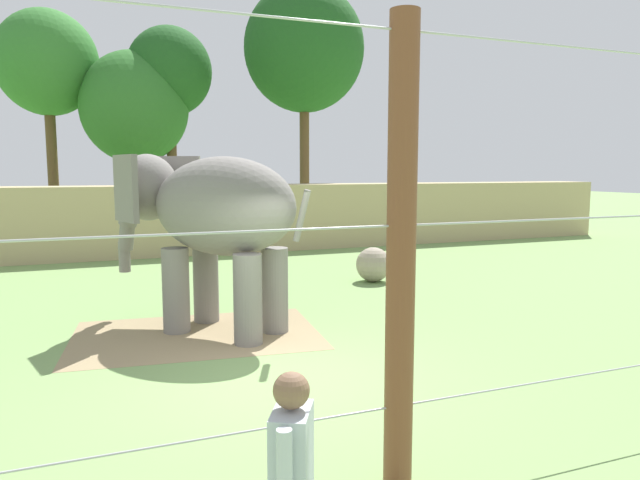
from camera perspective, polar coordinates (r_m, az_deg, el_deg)
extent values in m
plane|color=#759956|center=(8.25, -4.33, -13.29)|extent=(120.00, 120.00, 0.00)
cube|color=#937F5B|center=(10.41, -12.00, -9.08)|extent=(4.46, 3.29, 0.01)
cube|color=tan|center=(20.32, -15.05, 1.92)|extent=(36.00, 1.80, 2.32)
cylinder|color=gray|center=(10.51, -13.97, -4.80)|extent=(0.47, 0.47, 1.49)
cylinder|color=gray|center=(11.13, -11.14, -4.09)|extent=(0.47, 0.47, 1.49)
cylinder|color=gray|center=(9.58, -7.10, -5.79)|extent=(0.47, 0.47, 1.49)
cylinder|color=gray|center=(10.25, -4.46, -4.92)|extent=(0.47, 0.47, 1.49)
ellipsoid|color=gray|center=(10.15, -9.44, 3.29)|extent=(2.94, 3.08, 1.71)
ellipsoid|color=gray|center=(11.27, -16.55, 4.97)|extent=(1.58, 1.57, 1.23)
cube|color=gray|center=(10.75, -18.54, 4.82)|extent=(0.36, 0.95, 1.17)
cube|color=gray|center=(11.67, -13.97, 5.11)|extent=(0.92, 0.49, 1.17)
cylinder|color=gray|center=(11.62, -18.10, 2.79)|extent=(0.60, 0.62, 0.67)
cylinder|color=gray|center=(11.75, -18.45, 0.52)|extent=(0.46, 0.47, 0.63)
cylinder|color=gray|center=(11.87, -18.65, -1.57)|extent=(0.31, 0.31, 0.59)
cylinder|color=gray|center=(9.30, -1.80, 2.40)|extent=(0.29, 0.32, 0.85)
sphere|color=gray|center=(14.87, 5.25, -2.41)|extent=(0.89, 0.89, 0.89)
cylinder|color=brown|center=(5.07, 7.95, -1.85)|extent=(0.26, 0.26, 4.16)
cylinder|color=#B7B7BC|center=(5.34, 5.71, -16.23)|extent=(12.37, 0.02, 0.02)
cylinder|color=#B7B7BC|center=(4.94, 5.94, 1.35)|extent=(12.37, 0.02, 0.02)
cylinder|color=#B7B7BC|center=(5.05, 6.18, 20.00)|extent=(12.37, 0.02, 0.02)
cube|color=silver|center=(3.68, -2.79, -20.34)|extent=(0.36, 0.42, 0.56)
sphere|color=#846047|center=(3.52, -2.83, -14.53)|extent=(0.22, 0.22, 0.22)
cylinder|color=silver|center=(3.47, -3.51, -22.12)|extent=(0.12, 0.12, 0.54)
cylinder|color=silver|center=(3.89, -2.17, -18.74)|extent=(0.12, 0.12, 0.54)
cube|color=black|center=(4.02, -3.32, -21.37)|extent=(0.05, 0.07, 0.14)
cylinder|color=brown|center=(27.09, -14.29, 6.58)|extent=(0.44, 0.44, 5.58)
ellipsoid|color=#1E511E|center=(27.43, -14.57, 15.74)|extent=(3.71, 3.71, 3.89)
cylinder|color=brown|center=(27.05, -17.44, 4.37)|extent=(0.44, 0.44, 3.59)
ellipsoid|color=#2D6B28|center=(27.17, -17.74, 12.30)|extent=(4.62, 4.62, 4.85)
cylinder|color=brown|center=(27.93, -24.75, 6.16)|extent=(0.44, 0.44, 5.57)
ellipsoid|color=#33752D|center=(28.30, -25.23, 15.47)|extent=(4.23, 4.23, 4.45)
cylinder|color=brown|center=(27.08, -1.53, 7.23)|extent=(0.44, 0.44, 5.99)
ellipsoid|color=#1E511E|center=(27.63, -1.57, 18.30)|extent=(5.43, 5.43, 5.70)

